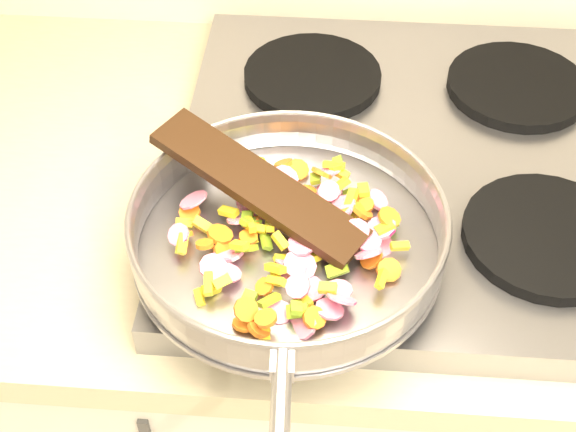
{
  "coord_description": "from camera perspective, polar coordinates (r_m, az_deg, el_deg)",
  "views": [
    {
      "loc": [
        -0.8,
        0.9,
        1.61
      ],
      "look_at": [
        -0.85,
        1.48,
        1.01
      ],
      "focal_mm": 50.0,
      "sensor_mm": 36.0,
      "label": 1
    }
  ],
  "objects": [
    {
      "name": "saute_pan",
      "position": [
        0.85,
        -0.0,
        -1.01
      ],
      "size": [
        0.38,
        0.55,
        0.06
      ],
      "rotation": [
        0.0,
        0.0,
        0.05
      ],
      "color": "#9E9EA5",
      "rests_on": "grate_fl"
    },
    {
      "name": "grate_fr",
      "position": [
        0.94,
        17.95,
        -1.38
      ],
      "size": [
        0.19,
        0.19,
        0.02
      ],
      "primitive_type": "cylinder",
      "color": "black",
      "rests_on": "cooktop"
    },
    {
      "name": "grate_br",
      "position": [
        1.15,
        15.98,
        8.89
      ],
      "size": [
        0.19,
        0.19,
        0.02
      ],
      "primitive_type": "cylinder",
      "color": "black",
      "rests_on": "cooktop"
    },
    {
      "name": "vegetable_heap",
      "position": [
        0.86,
        0.62,
        -1.5
      ],
      "size": [
        0.26,
        0.27,
        0.05
      ],
      "color": "yellow",
      "rests_on": "saute_pan"
    },
    {
      "name": "grate_fl",
      "position": [
        0.91,
        0.75,
        -0.44
      ],
      "size": [
        0.19,
        0.19,
        0.02
      ],
      "primitive_type": "cylinder",
      "color": "black",
      "rests_on": "cooktop"
    },
    {
      "name": "cooktop",
      "position": [
        1.04,
        9.02,
        3.64
      ],
      "size": [
        0.6,
        0.6,
        0.04
      ],
      "primitive_type": "cube",
      "color": "#939399",
      "rests_on": "counter_top"
    },
    {
      "name": "wooden_spatula",
      "position": [
        0.87,
        -2.09,
        2.18
      ],
      "size": [
        0.25,
        0.18,
        0.06
      ],
      "primitive_type": "cube",
      "rotation": [
        0.0,
        -0.2,
        2.62
      ],
      "color": "black",
      "rests_on": "saute_pan"
    },
    {
      "name": "grate_bl",
      "position": [
        1.13,
        1.75,
        9.91
      ],
      "size": [
        0.19,
        0.19,
        0.02
      ],
      "primitive_type": "cylinder",
      "color": "black",
      "rests_on": "cooktop"
    }
  ]
}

